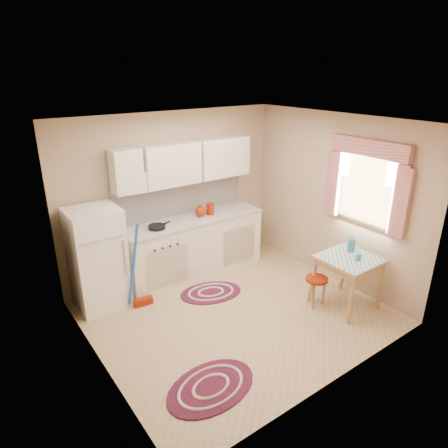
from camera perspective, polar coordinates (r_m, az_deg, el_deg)
The scene contains 14 objects.
room_shell at distance 5.06m, azimuth 1.60°, elevation 4.51°, with size 3.64×3.60×2.52m.
fridge at distance 5.58m, azimuth -17.62°, elevation -4.75°, with size 0.65×0.60×1.40m, color white.
broom at distance 5.46m, azimuth -11.88°, elevation -5.92°, with size 0.28×0.12×1.20m, color blue, non-canonical shape.
base_cabinets at distance 6.30m, azimuth -4.36°, elevation -3.29°, with size 2.25×0.60×0.88m, color white.
countertop at distance 6.12m, azimuth -4.48°, elevation 0.62°, with size 2.27×0.62×0.04m, color #AFAEA6.
frying_pan at distance 5.78m, azimuth -9.58°, elevation -0.43°, with size 0.24×0.24×0.05m, color black.
red_kettle at distance 6.15m, azimuth -3.42°, elevation 1.83°, with size 0.18×0.16×0.18m, color #8E1A05, non-canonical shape.
red_canister at distance 6.25m, azimuth -1.97°, elevation 2.10°, with size 0.12×0.12×0.16m, color #8E1A05.
table at distance 5.72m, azimuth 17.15°, elevation -7.90°, with size 0.72×0.72×0.72m, color tan.
stool at distance 5.68m, azimuth 12.95°, elevation -9.37°, with size 0.31×0.31×0.42m, color #8E1A05.
coffee_pot at distance 5.69m, azimuth 17.77°, elevation -2.59°, with size 0.13×0.11×0.26m, color teal, non-canonical shape.
mug at distance 5.51m, azimuth 18.63°, elevation -4.45°, with size 0.08×0.08×0.10m, color teal.
rug_center at distance 5.91m, azimuth -1.89°, elevation -9.76°, with size 0.90×0.60×0.02m, color maroon, non-canonical shape.
rug_left at distance 4.43m, azimuth -1.88°, elevation -22.25°, with size 1.01×0.67×0.02m, color maroon, non-canonical shape.
Camera 1 is at (-2.79, -3.60, 3.07)m, focal length 32.00 mm.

